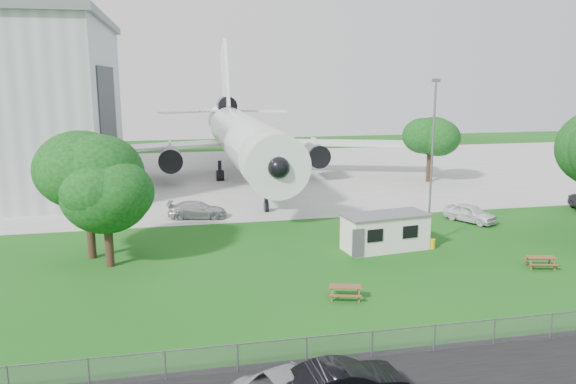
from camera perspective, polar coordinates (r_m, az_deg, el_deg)
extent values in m
plane|color=#21631A|center=(35.17, 6.19, -8.88)|extent=(160.00, 160.00, 0.00)
cube|color=#B7B7B2|center=(71.10, -3.27, 1.77)|extent=(120.00, 46.00, 0.03)
cube|color=#2D3033|center=(64.82, -17.71, 6.27)|extent=(0.16, 16.00, 12.96)
cylinder|color=white|center=(66.18, -4.52, 5.45)|extent=(5.40, 34.00, 5.40)
cone|color=white|center=(47.55, -1.56, 3.00)|extent=(5.40, 5.50, 5.40)
cone|color=white|center=(86.89, -6.33, 7.46)|extent=(4.86, 9.00, 4.86)
cube|color=white|center=(69.08, -15.22, 4.34)|extent=(21.36, 10.77, 0.36)
cube|color=white|center=(72.05, 5.10, 5.00)|extent=(21.36, 10.77, 0.36)
cube|color=white|center=(86.65, -6.42, 11.22)|extent=(0.46, 9.96, 12.17)
cylinder|color=#515459|center=(65.41, -11.85, 3.31)|extent=(2.50, 4.20, 2.50)
cylinder|color=#515459|center=(67.56, 2.75, 3.81)|extent=(2.50, 4.20, 2.50)
cylinder|color=#515459|center=(85.77, -6.30, 8.74)|extent=(2.60, 4.50, 2.60)
cylinder|color=black|center=(51.66, -2.23, -0.70)|extent=(0.36, 0.36, 2.40)
cylinder|color=black|center=(67.41, -6.94, 2.17)|extent=(0.44, 0.44, 2.40)
cylinder|color=black|center=(68.10, -2.24, 2.35)|extent=(0.44, 0.44, 2.40)
cube|color=silver|center=(41.17, 9.83, -4.06)|extent=(6.29, 3.30, 2.50)
cube|color=#59595B|center=(40.83, 9.89, -2.29)|extent=(6.51, 3.53, 0.12)
cylinder|color=gold|center=(42.24, 14.40, -5.12)|extent=(0.50, 0.50, 0.70)
cube|color=gray|center=(27.08, 12.62, -15.70)|extent=(58.00, 0.04, 1.30)
cylinder|color=slate|center=(42.28, 14.39, 2.75)|extent=(0.16, 0.16, 12.00)
cylinder|color=#382619|center=(40.81, -19.38, -4.06)|extent=(0.56, 0.56, 3.39)
sphere|color=#21691F|center=(39.92, -19.79, 1.67)|extent=(7.28, 7.28, 7.28)
cylinder|color=#382619|center=(38.78, -17.70, -5.20)|extent=(0.56, 0.56, 2.82)
sphere|color=#21691F|center=(37.95, -18.03, -0.22)|extent=(6.00, 6.00, 6.00)
cylinder|color=#382619|center=(68.04, 14.10, 2.34)|extent=(0.56, 0.56, 3.23)
sphere|color=#21691F|center=(67.53, 14.27, 5.64)|extent=(5.49, 5.49, 5.49)
imported|color=white|center=(50.55, 18.02, -2.06)|extent=(3.79, 4.83, 1.54)
imported|color=#A9ABB0|center=(49.99, -9.21, -1.81)|extent=(5.38, 2.89, 1.48)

